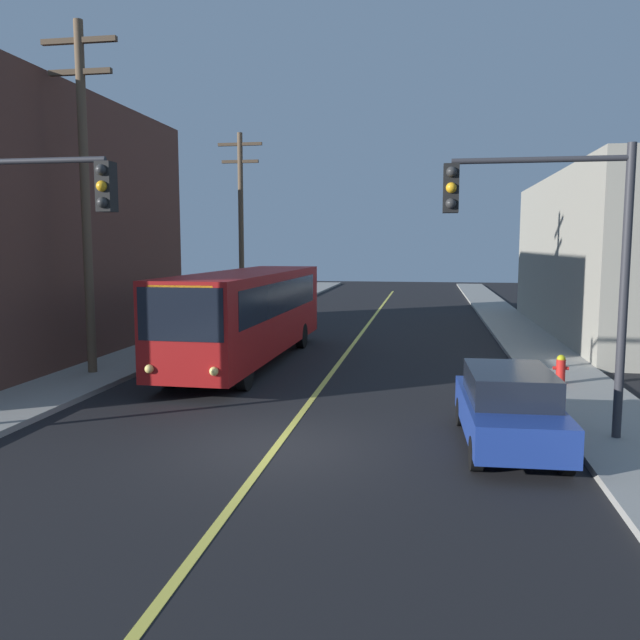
% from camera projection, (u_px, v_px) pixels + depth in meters
% --- Properties ---
extents(ground_plane, '(120.00, 120.00, 0.00)m').
position_uv_depth(ground_plane, '(276.00, 447.00, 13.15)').
color(ground_plane, black).
extents(sidewalk_left, '(2.50, 90.00, 0.15)m').
position_uv_depth(sidewalk_left, '(150.00, 353.00, 24.13)').
color(sidewalk_left, gray).
rests_on(sidewalk_left, ground).
extents(sidewalk_right, '(2.50, 90.00, 0.15)m').
position_uv_depth(sidewalk_right, '(552.00, 365.00, 21.75)').
color(sidewalk_right, gray).
rests_on(sidewalk_right, ground).
extents(lane_stripe_center, '(0.16, 60.00, 0.01)m').
position_uv_depth(lane_stripe_center, '(356.00, 340.00, 27.85)').
color(lane_stripe_center, '#D8CC4C').
rests_on(lane_stripe_center, ground).
extents(city_bus, '(2.79, 12.20, 3.20)m').
position_uv_depth(city_bus, '(249.00, 311.00, 22.39)').
color(city_bus, maroon).
rests_on(city_bus, ground).
extents(parked_car_blue, '(1.95, 4.46, 1.62)m').
position_uv_depth(parked_car_blue, '(509.00, 407.00, 13.09)').
color(parked_car_blue, navy).
rests_on(parked_car_blue, ground).
extents(utility_pole_near, '(2.40, 0.28, 10.62)m').
position_uv_depth(utility_pole_near, '(85.00, 184.00, 19.53)').
color(utility_pole_near, brown).
rests_on(utility_pole_near, sidewalk_left).
extents(utility_pole_mid, '(2.40, 0.28, 9.88)m').
position_uv_depth(utility_pole_mid, '(241.00, 217.00, 34.42)').
color(utility_pole_mid, brown).
rests_on(utility_pole_mid, sidewalk_left).
extents(traffic_signal_left_corner, '(3.75, 0.48, 6.00)m').
position_uv_depth(traffic_signal_left_corner, '(21.00, 237.00, 13.39)').
color(traffic_signal_left_corner, '#2D2D33').
rests_on(traffic_signal_left_corner, sidewalk_left).
extents(traffic_signal_right_corner, '(3.75, 0.48, 6.00)m').
position_uv_depth(traffic_signal_right_corner, '(547.00, 237.00, 13.11)').
color(traffic_signal_right_corner, '#2D2D33').
rests_on(traffic_signal_right_corner, sidewalk_right).
extents(fire_hydrant, '(0.44, 0.26, 0.84)m').
position_uv_depth(fire_hydrant, '(561.00, 369.00, 18.47)').
color(fire_hydrant, red).
rests_on(fire_hydrant, sidewalk_right).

